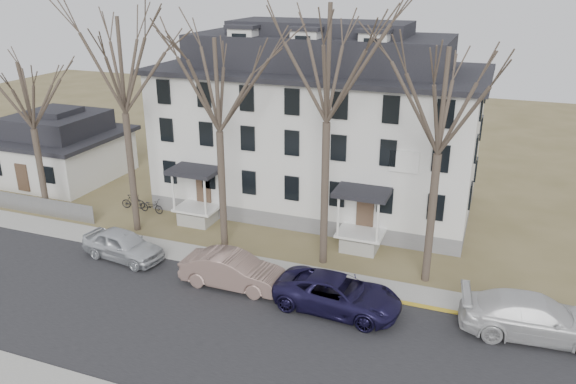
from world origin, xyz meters
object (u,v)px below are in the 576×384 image
at_px(car_white, 534,318).
at_px(small_house, 61,149).
at_px(bicycle_right, 133,202).
at_px(tree_far_left, 120,59).
at_px(tree_mid_right, 444,94).
at_px(car_navy, 338,294).
at_px(bicycle_left, 151,206).
at_px(car_tan, 233,271).
at_px(tree_bungalow, 27,91).
at_px(tree_center, 328,55).
at_px(tree_mid_left, 217,79).
at_px(car_silver, 123,245).
at_px(boarding_house, 318,126).

bearing_deg(car_white, small_house, 67.48).
bearing_deg(bicycle_right, tree_far_left, -153.63).
bearing_deg(tree_mid_right, car_navy, -128.91).
relative_size(tree_mid_right, bicycle_left, 7.08).
distance_m(car_tan, car_navy, 5.50).
distance_m(tree_bungalow, bicycle_right, 9.43).
distance_m(tree_center, bicycle_right, 17.86).
xyz_separation_m(small_house, bicycle_left, (10.40, -3.71, -1.78)).
bearing_deg(tree_mid_left, tree_mid_right, 0.00).
relative_size(tree_mid_left, car_white, 2.05).
distance_m(tree_mid_right, car_navy, 10.37).
relative_size(tree_bungalow, car_silver, 2.25).
xyz_separation_m(car_silver, bicycle_right, (-3.75, 6.20, -0.33)).
relative_size(tree_bungalow, bicycle_right, 6.63).
height_order(tree_mid_right, tree_bungalow, tree_mid_right).
height_order(small_house, tree_center, tree_center).
relative_size(tree_far_left, tree_mid_right, 1.08).
xyz_separation_m(small_house, tree_bungalow, (4.00, -6.20, 5.87)).
relative_size(small_house, bicycle_right, 5.35).
relative_size(car_tan, bicycle_right, 3.23).
bearing_deg(car_silver, tree_bungalow, 75.20).
bearing_deg(car_silver, small_house, 59.91).
distance_m(tree_mid_left, tree_center, 6.18).
height_order(tree_bungalow, car_tan, tree_bungalow).
distance_m(boarding_house, tree_mid_right, 12.51).
bearing_deg(car_silver, tree_far_left, 32.10).
relative_size(tree_mid_left, bicycle_left, 7.08).
bearing_deg(car_navy, boarding_house, 25.67).
distance_m(tree_far_left, bicycle_right, 10.43).
height_order(car_tan, bicycle_left, car_tan).
bearing_deg(tree_far_left, tree_mid_right, 0.00).
bearing_deg(boarding_house, car_white, -40.15).
xyz_separation_m(boarding_house, small_house, (-20.00, -1.96, -3.13)).
height_order(tree_bungalow, bicycle_right, tree_bungalow).
bearing_deg(tree_center, bicycle_right, 169.36).
bearing_deg(car_white, boarding_house, 43.05).
height_order(tree_far_left, car_navy, tree_far_left).
relative_size(small_house, car_white, 1.40).
relative_size(boarding_house, small_house, 2.39).
bearing_deg(car_tan, tree_mid_left, 31.73).
distance_m(tree_mid_right, car_white, 10.54).
bearing_deg(tree_far_left, car_silver, -65.49).
distance_m(tree_far_left, tree_mid_right, 17.52).
xyz_separation_m(tree_mid_left, tree_bungalow, (-13.00, 0.00, -1.48)).
bearing_deg(small_house, car_white, -15.72).
bearing_deg(tree_mid_left, car_navy, -28.04).
bearing_deg(boarding_house, tree_mid_left, -110.20).
distance_m(tree_mid_right, car_silver, 18.49).
xyz_separation_m(tree_mid_right, tree_bungalow, (-24.50, 0.00, -1.48)).
xyz_separation_m(tree_center, car_tan, (-3.46, -4.08, -10.22)).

